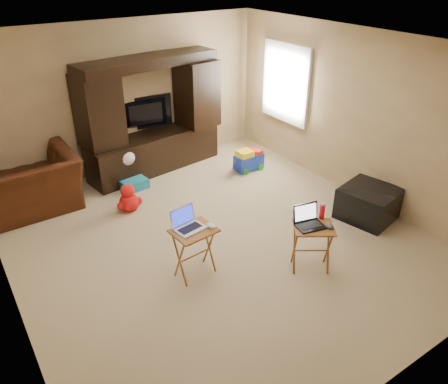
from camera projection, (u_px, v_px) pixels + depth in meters
floor at (216, 238)px, 5.89m from camera, size 5.50×5.50×0.00m
ceiling at (214, 46)px, 4.69m from camera, size 5.50×5.50×0.00m
wall_back at (126, 98)px, 7.29m from camera, size 5.00×0.00×5.00m
wall_front at (412, 275)px, 3.29m from camera, size 5.00×0.00×5.00m
wall_right at (355, 115)px, 6.51m from camera, size 0.00×5.50×5.50m
window_pane at (286, 83)px, 7.56m from camera, size 0.00×1.20×1.20m
window_frame at (286, 83)px, 7.55m from camera, size 0.06×1.14×1.34m
entertainment_center at (152, 116)px, 7.33m from camera, size 2.44×0.91×1.95m
television at (146, 114)px, 7.52m from camera, size 1.00×0.25×0.57m
recliner at (31, 184)px, 6.36m from camera, size 1.32×1.16×0.85m
child_rocker at (132, 172)px, 7.03m from camera, size 0.46×0.51×0.55m
plush_toy at (129, 198)px, 6.41m from camera, size 0.40×0.33×0.44m
push_toy at (249, 159)px, 7.67m from camera, size 0.52×0.38×0.38m
ottoman at (368, 203)px, 6.25m from camera, size 0.86×0.86×0.46m
tray_table_left at (195, 252)px, 5.09m from camera, size 0.52×0.43×0.63m
tray_table_right at (311, 248)px, 5.19m from camera, size 0.59×0.57×0.60m
laptop_left at (190, 221)px, 4.89m from camera, size 0.37×0.32×0.24m
laptop_right at (311, 218)px, 4.98m from camera, size 0.36×0.32×0.24m
mouse_left at (211, 226)px, 4.97m from camera, size 0.10×0.14×0.05m
mouse_right at (330, 226)px, 5.01m from camera, size 0.10×0.14×0.05m
water_bottle at (322, 212)px, 5.16m from camera, size 0.06×0.06×0.19m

